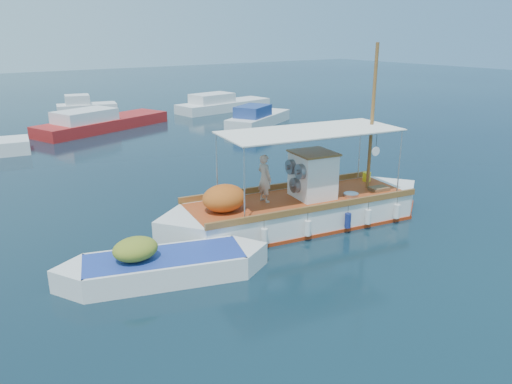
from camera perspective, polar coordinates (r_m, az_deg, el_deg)
ground at (r=18.99m, az=3.90°, el=-3.25°), size 160.00×160.00×0.00m
fishing_caique at (r=18.44m, az=4.76°, el=-2.00°), size 10.81×4.28×6.68m
dinghy at (r=14.85m, az=-10.62°, el=-8.50°), size 6.00×3.04×1.53m
bg_boat_n at (r=37.82m, az=-17.42°, el=7.49°), size 10.42×6.05×1.80m
bg_boat_ne at (r=37.92m, az=0.18°, el=8.34°), size 7.05×5.24×1.80m
bg_boat_e at (r=45.21m, az=-3.96°, el=9.87°), size 9.25×3.87×1.80m
bg_boat_far_n at (r=46.19m, az=-18.94°, el=9.13°), size 5.20×2.99×1.80m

